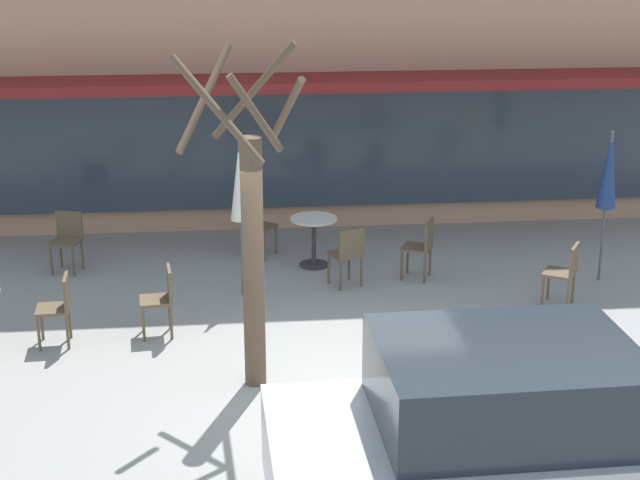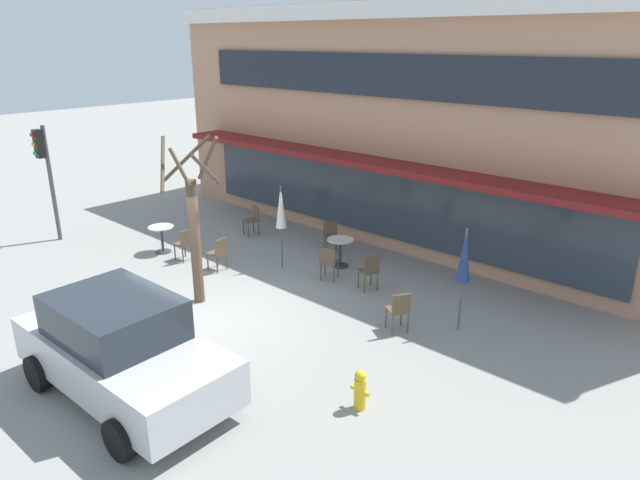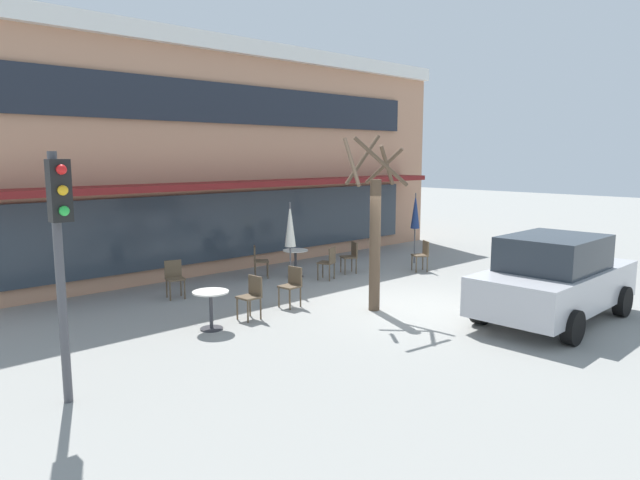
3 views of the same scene
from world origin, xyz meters
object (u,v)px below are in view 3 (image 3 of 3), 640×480
object	(u,v)px
cafe_table_near_wall	(211,304)
patio_umbrella_green_folded	(290,225)
cafe_chair_5	(329,261)
street_tree	(374,230)
cafe_chair_0	(351,255)
cafe_chair_1	(252,294)
cafe_chair_2	(422,253)
traffic_light_pole	(60,237)
patio_umbrella_cream_folded	(415,211)
cafe_chair_6	(174,276)
fire_hydrant	(521,267)
cafe_chair_4	(292,283)
parked_sedan	(554,278)
cafe_chair_3	(258,259)
cafe_table_streetside	(296,259)

from	to	relation	value
cafe_table_near_wall	patio_umbrella_green_folded	distance (m)	3.78
cafe_chair_5	street_tree	bearing A→B (deg)	-116.35
cafe_table_near_wall	patio_umbrella_green_folded	size ratio (longest dim) A/B	0.35
cafe_chair_0	cafe_chair_1	xyz separation A→B (m)	(-4.86, -1.82, 0.00)
cafe_chair_2	traffic_light_pole	size ratio (longest dim) A/B	0.26
patio_umbrella_green_folded	patio_umbrella_cream_folded	xyz separation A→B (m)	(5.16, 0.08, 0.00)
patio_umbrella_green_folded	cafe_chair_6	world-z (taller)	patio_umbrella_green_folded
street_tree	fire_hydrant	xyz separation A→B (m)	(5.26, -0.68, -1.42)
cafe_chair_4	patio_umbrella_cream_folded	bearing A→B (deg)	12.32
parked_sedan	cafe_chair_4	bearing A→B (deg)	125.43
cafe_chair_3	cafe_chair_6	xyz separation A→B (m)	(-2.80, -0.43, 0.00)
cafe_chair_2	street_tree	size ratio (longest dim) A/B	0.23
cafe_chair_0	fire_hydrant	xyz separation A→B (m)	(2.73, -3.77, -0.17)
patio_umbrella_cream_folded	parked_sedan	xyz separation A→B (m)	(-3.01, -5.83, -0.75)
patio_umbrella_cream_folded	cafe_chair_1	world-z (taller)	patio_umbrella_cream_folded
cafe_table_near_wall	street_tree	world-z (taller)	street_tree
patio_umbrella_cream_folded	cafe_chair_2	world-z (taller)	patio_umbrella_cream_folded
cafe_table_streetside	cafe_chair_2	xyz separation A→B (m)	(3.21, -1.93, 0.01)
cafe_chair_0	cafe_chair_4	xyz separation A→B (m)	(-3.63, -1.65, 0.00)
cafe_chair_0	cafe_chair_5	size ratio (longest dim) A/B	1.00
cafe_chair_1	cafe_table_streetside	bearing A→B (deg)	36.80
cafe_chair_0	cafe_chair_3	world-z (taller)	same
cafe_chair_2	cafe_chair_6	bearing A→B (deg)	163.06
cafe_chair_2	fire_hydrant	size ratio (longest dim) A/B	1.26
cafe_chair_1	parked_sedan	distance (m)	6.18
cafe_chair_0	patio_umbrella_green_folded	bearing A→B (deg)	-171.66
cafe_chair_6	parked_sedan	distance (m)	8.43
patio_umbrella_green_folded	cafe_chair_4	size ratio (longest dim) A/B	2.47
patio_umbrella_cream_folded	traffic_light_pole	xyz separation A→B (m)	(-11.67, -3.16, 0.67)
cafe_table_near_wall	cafe_chair_5	distance (m)	5.06
cafe_chair_2	cafe_chair_5	bearing A→B (deg)	160.17
patio_umbrella_cream_folded	cafe_table_near_wall	bearing A→B (deg)	-169.36
cafe_chair_0	cafe_chair_6	distance (m)	5.22
patio_umbrella_cream_folded	cafe_chair_0	size ratio (longest dim) A/B	2.47
cafe_chair_1	traffic_light_pole	bearing A→B (deg)	-158.90
fire_hydrant	parked_sedan	bearing A→B (deg)	-143.43
cafe_chair_2	parked_sedan	size ratio (longest dim) A/B	0.21
parked_sedan	patio_umbrella_cream_folded	bearing A→B (deg)	62.72
cafe_table_streetside	cafe_chair_3	distance (m)	1.03
patio_umbrella_green_folded	cafe_chair_3	bearing A→B (deg)	81.35
patio_umbrella_green_folded	cafe_chair_1	xyz separation A→B (m)	(-2.27, -1.44, -1.10)
parked_sedan	cafe_chair_2	bearing A→B (deg)	66.27
cafe_table_streetside	patio_umbrella_cream_folded	xyz separation A→B (m)	(4.07, -0.99, 1.11)
cafe_table_near_wall	cafe_chair_2	size ratio (longest dim) A/B	0.85
cafe_table_near_wall	fire_hydrant	xyz separation A→B (m)	(8.61, -1.89, -0.16)
cafe_chair_3	traffic_light_pole	size ratio (longest dim) A/B	0.26
cafe_chair_0	cafe_chair_3	size ratio (longest dim) A/B	1.00
patio_umbrella_green_folded	street_tree	distance (m)	2.72
cafe_table_near_wall	cafe_chair_2	bearing A→B (deg)	4.88
parked_sedan	cafe_chair_1	bearing A→B (deg)	135.75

